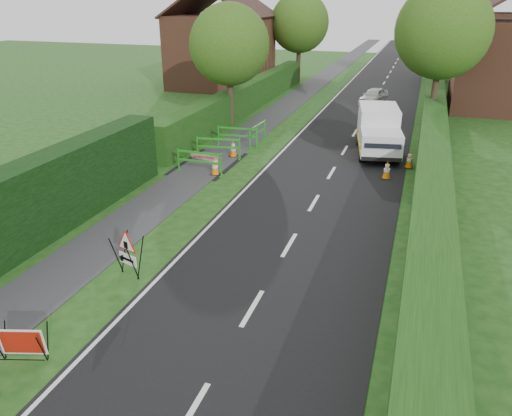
# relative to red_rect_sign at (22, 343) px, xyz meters

# --- Properties ---
(ground) EXTENTS (120.00, 120.00, 0.00)m
(ground) POSITION_rel_red_rect_sign_xyz_m (1.39, 2.26, -0.46)
(ground) COLOR #173F12
(ground) RESTS_ON ground
(road_surface) EXTENTS (6.00, 90.00, 0.02)m
(road_surface) POSITION_rel_red_rect_sign_xyz_m (3.89, 37.26, -0.45)
(road_surface) COLOR black
(road_surface) RESTS_ON ground
(footpath) EXTENTS (2.00, 90.00, 0.02)m
(footpath) POSITION_rel_red_rect_sign_xyz_m (-1.61, 37.26, -0.45)
(footpath) COLOR #2D2D30
(footpath) RESTS_ON ground
(hedge_west_far) EXTENTS (1.00, 24.00, 1.80)m
(hedge_west_far) POSITION_rel_red_rect_sign_xyz_m (-3.61, 24.26, -0.46)
(hedge_west_far) COLOR #14380F
(hedge_west_far) RESTS_ON ground
(hedge_east) EXTENTS (1.20, 50.00, 1.50)m
(hedge_east) POSITION_rel_red_rect_sign_xyz_m (7.89, 18.26, -0.46)
(hedge_east) COLOR #14380F
(hedge_east) RESTS_ON ground
(house_west) EXTENTS (7.50, 7.40, 7.88)m
(house_west) POSITION_rel_red_rect_sign_xyz_m (-8.61, 32.26, 2.44)
(house_west) COLOR brown
(house_west) RESTS_ON ground
(house_east_a) EXTENTS (7.50, 7.40, 7.88)m
(house_east_a) POSITION_rel_red_rect_sign_xyz_m (12.39, 30.26, 2.44)
(house_east_a) COLOR brown
(house_east_a) RESTS_ON ground
(house_east_b) EXTENTS (7.50, 7.40, 7.88)m
(house_east_b) POSITION_rel_red_rect_sign_xyz_m (13.39, 44.26, 2.44)
(house_east_b) COLOR brown
(house_east_b) RESTS_ON ground
(tree_nw) EXTENTS (4.40, 4.40, 6.70)m
(tree_nw) POSITION_rel_red_rect_sign_xyz_m (-3.21, 20.26, 4.03)
(tree_nw) COLOR #2D2116
(tree_nw) RESTS_ON ground
(tree_ne) EXTENTS (5.20, 5.20, 7.79)m
(tree_ne) POSITION_rel_red_rect_sign_xyz_m (7.79, 24.26, 4.72)
(tree_ne) COLOR #2D2116
(tree_ne) RESTS_ON ground
(tree_fw) EXTENTS (4.80, 4.80, 7.24)m
(tree_fw) POSITION_rel_red_rect_sign_xyz_m (-3.21, 36.26, 4.37)
(tree_fw) COLOR #2D2116
(tree_fw) RESTS_ON ground
(tree_fe) EXTENTS (4.20, 4.20, 6.33)m
(tree_fe) POSITION_rel_red_rect_sign_xyz_m (7.79, 40.26, 3.77)
(tree_fe) COLOR #2D2116
(tree_fe) RESTS_ON ground
(red_rect_sign) EXTENTS (1.05, 0.81, 0.79)m
(red_rect_sign) POSITION_rel_red_rect_sign_xyz_m (0.00, 0.00, 0.00)
(red_rect_sign) COLOR black
(red_rect_sign) RESTS_ON ground
(triangle_sign) EXTENTS (1.00, 1.00, 1.17)m
(triangle_sign) POSITION_rel_red_rect_sign_xyz_m (0.21, 3.66, 0.36)
(triangle_sign) COLOR black
(triangle_sign) RESTS_ON ground
(works_van) EXTENTS (2.56, 4.83, 2.09)m
(works_van) POSITION_rel_red_rect_sign_xyz_m (5.40, 17.47, 0.65)
(works_van) COLOR silver
(works_van) RESTS_ON ground
(traffic_cone_0) EXTENTS (0.38, 0.38, 0.79)m
(traffic_cone_0) POSITION_rel_red_rect_sign_xyz_m (6.17, 13.80, -0.06)
(traffic_cone_0) COLOR black
(traffic_cone_0) RESTS_ON ground
(traffic_cone_1) EXTENTS (0.38, 0.38, 0.79)m
(traffic_cone_1) POSITION_rel_red_rect_sign_xyz_m (6.98, 15.56, -0.06)
(traffic_cone_1) COLOR black
(traffic_cone_1) RESTS_ON ground
(traffic_cone_2) EXTENTS (0.38, 0.38, 0.79)m
(traffic_cone_2) POSITION_rel_red_rect_sign_xyz_m (6.30, 17.64, -0.06)
(traffic_cone_2) COLOR black
(traffic_cone_2) RESTS_ON ground
(traffic_cone_3) EXTENTS (0.38, 0.38, 0.79)m
(traffic_cone_3) POSITION_rel_red_rect_sign_xyz_m (-0.75, 12.03, -0.06)
(traffic_cone_3) COLOR black
(traffic_cone_3) RESTS_ON ground
(traffic_cone_4) EXTENTS (0.38, 0.38, 0.79)m
(traffic_cone_4) POSITION_rel_red_rect_sign_xyz_m (-0.92, 14.65, -0.06)
(traffic_cone_4) COLOR black
(traffic_cone_4) RESTS_ON ground
(ped_barrier_0) EXTENTS (2.07, 0.42, 1.00)m
(ped_barrier_0) POSITION_rel_red_rect_sign_xyz_m (-1.41, 11.94, 0.17)
(ped_barrier_0) COLOR #1D8A19
(ped_barrier_0) RESTS_ON ground
(ped_barrier_1) EXTENTS (2.09, 0.67, 1.00)m
(ped_barrier_1) POSITION_rel_red_rect_sign_xyz_m (-1.48, 14.19, 0.17)
(ped_barrier_1) COLOR #1D8A19
(ped_barrier_1) RESTS_ON ground
(ped_barrier_2) EXTENTS (2.08, 0.50, 1.00)m
(ped_barrier_2) POSITION_rel_red_rect_sign_xyz_m (-1.33, 16.32, 0.17)
(ped_barrier_2) COLOR #1D8A19
(ped_barrier_2) RESTS_ON ground
(ped_barrier_3) EXTENTS (0.49, 2.08, 1.00)m
(ped_barrier_3) POSITION_rel_red_rect_sign_xyz_m (-0.56, 17.20, 0.17)
(ped_barrier_3) COLOR #1D8A19
(ped_barrier_3) RESTS_ON ground
(redwhite_plank) EXTENTS (1.46, 0.44, 0.25)m
(redwhite_plank) POSITION_rel_red_rect_sign_xyz_m (-1.58, 12.82, -0.46)
(redwhite_plank) COLOR red
(redwhite_plank) RESTS_ON ground
(hatchback_car) EXTENTS (1.98, 3.35, 1.07)m
(hatchback_car) POSITION_rel_red_rect_sign_xyz_m (3.96, 29.15, 0.08)
(hatchback_car) COLOR silver
(hatchback_car) RESTS_ON ground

